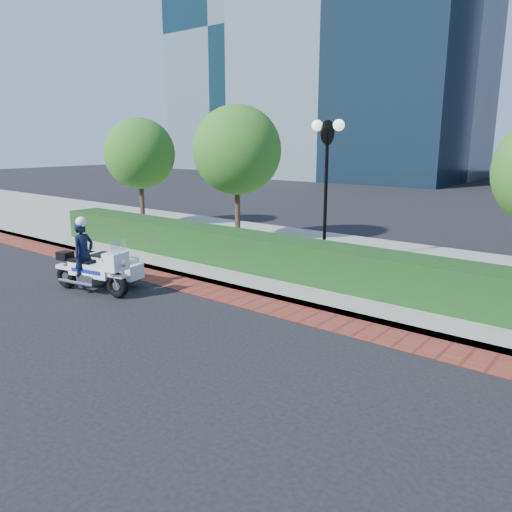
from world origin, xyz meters
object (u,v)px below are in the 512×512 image
Objects in this scene: lamppost at (326,170)px; tree_b at (237,150)px; tree_a at (140,154)px; police_motorcycle at (98,264)px.

tree_b is at bearing 163.89° from lamppost.
lamppost is 10.09m from tree_a.
lamppost is at bearing -16.11° from tree_b.
tree_b is (5.50, 0.00, 0.21)m from tree_a.
tree_a is 0.94× the size of tree_b.
tree_a is (-10.00, 1.30, 0.26)m from lamppost.
lamppost is 1.75× the size of police_motorcycle.
lamppost is at bearing 46.21° from police_motorcycle.
tree_a is 5.50m from tree_b.
tree_a reaches higher than lamppost.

